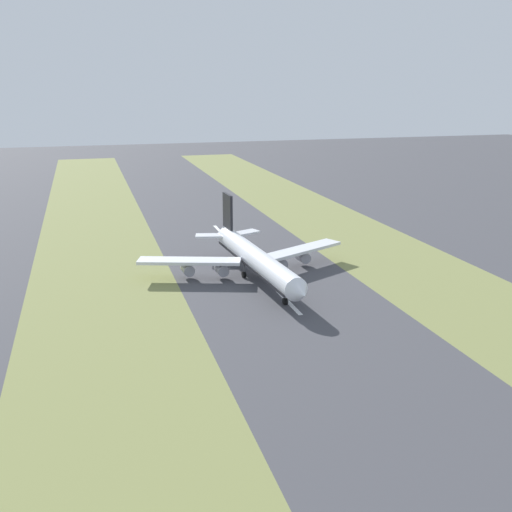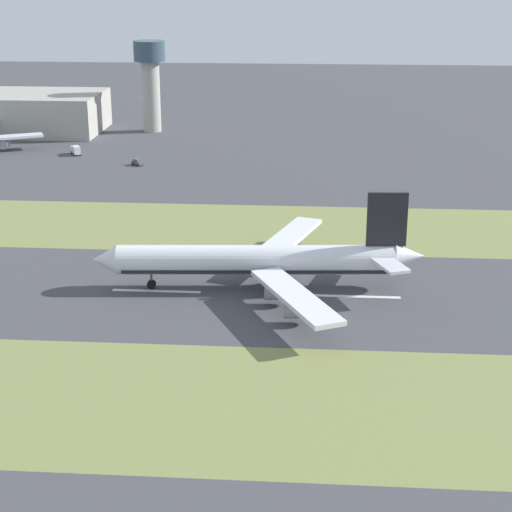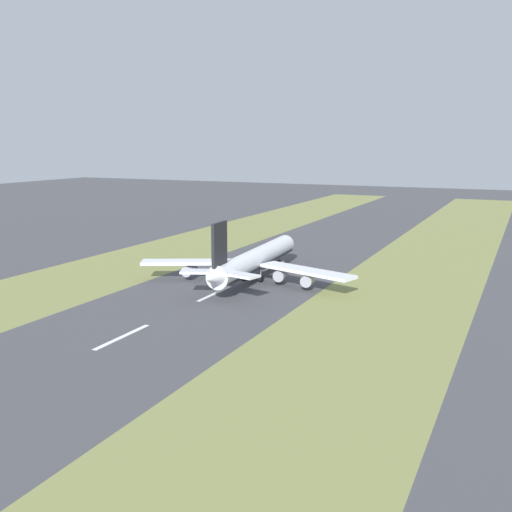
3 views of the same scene
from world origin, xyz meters
The scene contains 7 objects.
ground_plane centered at (0.00, 0.00, 0.00)m, with size 800.00×800.00×0.00m, color #424247.
grass_median_west centered at (-45.00, 0.00, 0.00)m, with size 40.00×600.00×0.01m, color olive.
grass_median_east centered at (45.00, 0.00, 0.00)m, with size 40.00×600.00×0.01m, color olive.
centreline_dash_near centered at (0.00, -54.19, 0.01)m, with size 1.20×18.00×0.01m, color silver.
centreline_dash_mid centered at (0.00, -14.19, 0.01)m, with size 1.20×18.00×0.01m, color silver.
centreline_dash_far centered at (0.00, 25.81, 0.01)m, with size 1.20×18.00×0.01m, color silver.
airplane_main_jet centered at (3.06, 3.91, 6.02)m, with size 63.97×67.22×20.20m.
Camera 3 is at (75.19, -150.50, 39.72)m, focal length 42.00 mm.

